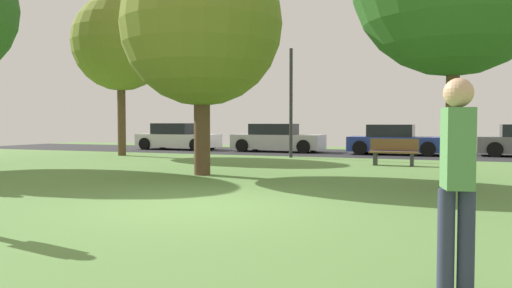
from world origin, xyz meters
TOP-DOWN VIEW (x-y plane):
  - ground_plane at (0.00, 0.00)m, footprint 44.00×44.00m
  - road_strip at (0.00, 16.00)m, footprint 44.00×6.40m
  - oak_tree_center at (-9.57, 10.67)m, footprint 4.20×4.20m
  - oak_tree_right at (-2.44, 4.68)m, footprint 4.44×4.44m
  - person_walking at (4.11, -3.23)m, footprint 0.30×0.36m
  - parked_car_white at (-9.82, 15.86)m, footprint 4.36×1.99m
  - parked_car_silver at (-4.16, 15.88)m, footprint 4.46×1.97m
  - parked_car_blue at (1.50, 15.77)m, footprint 4.11×2.11m
  - park_bench at (2.14, 9.80)m, footprint 1.60×0.45m
  - street_lamp_post at (-2.27, 12.20)m, footprint 0.14×0.14m

SIDE VIEW (x-z plane):
  - ground_plane at x=0.00m, z-range 0.00..0.00m
  - road_strip at x=0.00m, z-range 0.00..0.01m
  - park_bench at x=2.14m, z-range 0.01..0.91m
  - parked_car_blue at x=1.50m, z-range -0.06..1.30m
  - parked_car_silver at x=-4.16m, z-range -0.06..1.33m
  - parked_car_white at x=-9.82m, z-range -0.06..1.35m
  - person_walking at x=4.11m, z-range 0.11..1.93m
  - street_lamp_post at x=-2.27m, z-range 0.00..4.50m
  - oak_tree_right at x=-2.44m, z-range 0.94..7.28m
  - oak_tree_center at x=-9.57m, z-range 1.40..8.44m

